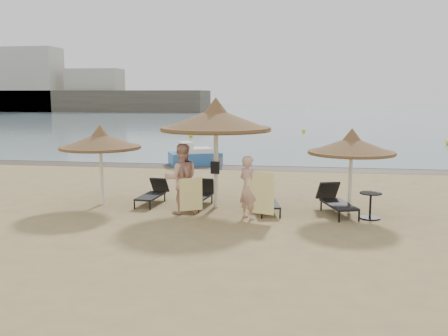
# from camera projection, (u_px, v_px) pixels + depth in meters

# --- Properties ---
(ground) EXTENTS (160.00, 160.00, 0.00)m
(ground) POSITION_uv_depth(u_px,v_px,m) (201.00, 217.00, 13.93)
(ground) COLOR #9E854E
(ground) RESTS_ON ground
(sea) EXTENTS (200.00, 140.00, 0.03)m
(sea) POSITION_uv_depth(u_px,v_px,m) (287.00, 112.00, 92.10)
(sea) COLOR slate
(sea) RESTS_ON ground
(wet_sand_strip) EXTENTS (200.00, 1.60, 0.01)m
(wet_sand_strip) POSITION_uv_depth(u_px,v_px,m) (241.00, 168.00, 23.11)
(wet_sand_strip) COLOR #4E4032
(wet_sand_strip) RESTS_ON ground
(far_shore) EXTENTS (150.00, 54.80, 12.00)m
(far_shore) POSITION_uv_depth(u_px,v_px,m) (153.00, 96.00, 93.38)
(far_shore) COLOR brown
(far_shore) RESTS_ON ground
(palapa_left) EXTENTS (2.49, 2.49, 2.47)m
(palapa_left) POSITION_uv_depth(u_px,v_px,m) (100.00, 141.00, 15.20)
(palapa_left) COLOR white
(palapa_left) RESTS_ON ground
(palapa_center) EXTENTS (3.33, 3.33, 3.30)m
(palapa_center) POSITION_uv_depth(u_px,v_px,m) (216.00, 120.00, 14.72)
(palapa_center) COLOR white
(palapa_center) RESTS_ON ground
(palapa_right) EXTENTS (2.47, 2.47, 2.45)m
(palapa_right) POSITION_uv_depth(u_px,v_px,m) (352.00, 146.00, 14.03)
(palapa_right) COLOR white
(palapa_right) RESTS_ON ground
(lounger_far_left) EXTENTS (0.68, 1.69, 0.74)m
(lounger_far_left) POSITION_uv_depth(u_px,v_px,m) (153.00, 193.00, 15.58)
(lounger_far_left) COLOR black
(lounger_far_left) RESTS_ON ground
(lounger_near_left) EXTENTS (0.79, 1.79, 0.77)m
(lounger_near_left) POSITION_uv_depth(u_px,v_px,m) (200.00, 194.00, 15.29)
(lounger_near_left) COLOR black
(lounger_near_left) RESTS_ON ground
(lounger_near_right) EXTENTS (0.88, 1.76, 0.75)m
(lounger_near_right) POSITION_uv_depth(u_px,v_px,m) (267.00, 200.00, 14.55)
(lounger_near_right) COLOR black
(lounger_near_right) RESTS_ON ground
(lounger_far_right) EXTENTS (1.15, 1.95, 0.83)m
(lounger_far_right) POSITION_uv_depth(u_px,v_px,m) (335.00, 200.00, 14.27)
(lounger_far_right) COLOR black
(lounger_far_right) RESTS_ON ground
(side_table) EXTENTS (0.60, 0.60, 0.73)m
(side_table) POSITION_uv_depth(u_px,v_px,m) (370.00, 206.00, 13.66)
(side_table) COLOR black
(side_table) RESTS_ON ground
(person_left) EXTENTS (1.24, 1.01, 2.33)m
(person_left) POSITION_uv_depth(u_px,v_px,m) (181.00, 173.00, 14.15)
(person_left) COLOR tan
(person_left) RESTS_ON ground
(person_right) EXTENTS (1.10, 1.08, 2.03)m
(person_right) POSITION_uv_depth(u_px,v_px,m) (248.00, 182.00, 13.54)
(person_right) COLOR tan
(person_right) RESTS_ON ground
(towel_left) EXTENTS (0.59, 0.33, 0.92)m
(towel_left) POSITION_uv_depth(u_px,v_px,m) (191.00, 194.00, 13.83)
(towel_left) COLOR yellow
(towel_left) RESTS_ON ground
(towel_right) EXTENTS (0.76, 0.31, 1.13)m
(towel_right) POSITION_uv_depth(u_px,v_px,m) (260.00, 193.00, 13.28)
(towel_right) COLOR yellow
(towel_right) RESTS_ON ground
(bag_patterned) EXTENTS (0.32, 0.13, 0.40)m
(bag_patterned) POSITION_uv_depth(u_px,v_px,m) (217.00, 163.00, 15.09)
(bag_patterned) COLOR white
(bag_patterned) RESTS_ON ground
(bag_dark) EXTENTS (0.27, 0.12, 0.36)m
(bag_dark) POSITION_uv_depth(u_px,v_px,m) (215.00, 168.00, 14.77)
(bag_dark) COLOR black
(bag_dark) RESTS_ON ground
(pedal_boat) EXTENTS (2.78, 2.30, 1.12)m
(pedal_boat) POSITION_uv_depth(u_px,v_px,m) (194.00, 156.00, 24.04)
(pedal_boat) COLOR #2960A7
(pedal_boat) RESTS_ON ground
(buoy_left) EXTENTS (0.41, 0.41, 0.41)m
(buoy_left) POSITION_uv_depth(u_px,v_px,m) (191.00, 135.00, 39.13)
(buoy_left) COLOR yellow
(buoy_left) RESTS_ON ground
(buoy_mid) EXTENTS (0.33, 0.33, 0.33)m
(buoy_mid) POSITION_uv_depth(u_px,v_px,m) (304.00, 131.00, 44.00)
(buoy_mid) COLOR yellow
(buoy_mid) RESTS_ON ground
(buoy_right) EXTENTS (0.38, 0.38, 0.38)m
(buoy_right) POSITION_uv_depth(u_px,v_px,m) (448.00, 142.00, 33.30)
(buoy_right) COLOR yellow
(buoy_right) RESTS_ON ground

